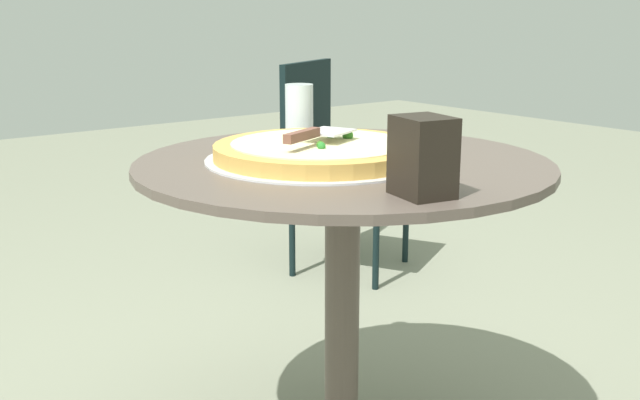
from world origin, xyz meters
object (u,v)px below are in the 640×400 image
object	(u,v)px
drinking_cup	(299,109)
patio_chair_corner	(334,149)
patio_table	(343,240)
napkin_dispenser	(423,157)
pizza_on_tray	(320,152)
pizza_server	(315,134)

from	to	relation	value
drinking_cup	patio_chair_corner	distance (m)	1.05
patio_table	napkin_dispenser	size ratio (longest dim) A/B	6.46
pizza_on_tray	pizza_server	distance (m)	0.05
pizza_on_tray	pizza_server	world-z (taller)	pizza_server
patio_chair_corner	pizza_server	bearing A→B (deg)	139.13
pizza_server	napkin_dispenser	size ratio (longest dim) A/B	1.62
drinking_cup	patio_chair_corner	size ratio (longest dim) A/B	0.15
pizza_on_tray	drinking_cup	bearing A→B (deg)	-29.64
napkin_dispenser	patio_chair_corner	world-z (taller)	napkin_dispenser
pizza_server	drinking_cup	world-z (taller)	drinking_cup
patio_table	napkin_dispenser	xyz separation A→B (m)	(-0.31, 0.09, 0.24)
patio_table	napkin_dispenser	distance (m)	0.40
pizza_server	napkin_dispenser	world-z (taller)	napkin_dispenser
patio_table	drinking_cup	size ratio (longest dim) A/B	7.00
drinking_cup	patio_chair_corner	world-z (taller)	drinking_cup
drinking_cup	napkin_dispenser	distance (m)	0.68
pizza_on_tray	patio_table	bearing A→B (deg)	-125.17
pizza_on_tray	napkin_dispenser	bearing A→B (deg)	170.75
pizza_server	drinking_cup	distance (m)	0.37
pizza_on_tray	drinking_cup	distance (m)	0.35
patio_table	patio_chair_corner	distance (m)	1.35
pizza_server	napkin_dispenser	xyz separation A→B (m)	(-0.32, 0.03, 0.01)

